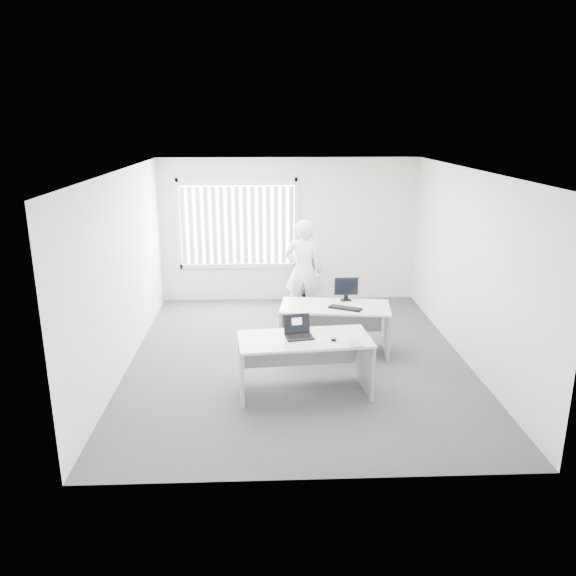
{
  "coord_description": "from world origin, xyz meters",
  "views": [
    {
      "loc": [
        -0.48,
        -7.83,
        3.44
      ],
      "look_at": [
        -0.14,
        0.15,
        1.07
      ],
      "focal_mm": 35.0,
      "sensor_mm": 36.0,
      "label": 1
    }
  ],
  "objects_px": {
    "desk_near": "(304,353)",
    "desk_far": "(335,319)",
    "monitor": "(346,289)",
    "laptop": "(300,328)",
    "office_chair": "(304,294)",
    "person": "(303,270)"
  },
  "relations": [
    {
      "from": "desk_far",
      "to": "monitor",
      "type": "xyz_separation_m",
      "value": [
        0.2,
        0.26,
        0.4
      ]
    },
    {
      "from": "laptop",
      "to": "office_chair",
      "type": "bearing_deg",
      "value": 74.59
    },
    {
      "from": "desk_near",
      "to": "office_chair",
      "type": "height_order",
      "value": "office_chair"
    },
    {
      "from": "office_chair",
      "to": "monitor",
      "type": "height_order",
      "value": "monitor"
    },
    {
      "from": "desk_far",
      "to": "person",
      "type": "relative_size",
      "value": 0.95
    },
    {
      "from": "desk_far",
      "to": "monitor",
      "type": "bearing_deg",
      "value": 59.72
    },
    {
      "from": "desk_far",
      "to": "laptop",
      "type": "relative_size",
      "value": 5.0
    },
    {
      "from": "desk_near",
      "to": "office_chair",
      "type": "xyz_separation_m",
      "value": [
        0.24,
        3.46,
        -0.26
      ]
    },
    {
      "from": "office_chair",
      "to": "person",
      "type": "relative_size",
      "value": 0.53
    },
    {
      "from": "desk_far",
      "to": "laptop",
      "type": "xyz_separation_m",
      "value": [
        -0.63,
        -1.35,
        0.37
      ]
    },
    {
      "from": "desk_near",
      "to": "laptop",
      "type": "relative_size",
      "value": 5.06
    },
    {
      "from": "desk_near",
      "to": "person",
      "type": "height_order",
      "value": "person"
    },
    {
      "from": "desk_near",
      "to": "desk_far",
      "type": "height_order",
      "value": "desk_near"
    },
    {
      "from": "desk_near",
      "to": "desk_far",
      "type": "distance_m",
      "value": 1.47
    },
    {
      "from": "office_chair",
      "to": "person",
      "type": "height_order",
      "value": "person"
    },
    {
      "from": "laptop",
      "to": "desk_far",
      "type": "bearing_deg",
      "value": 54.6
    },
    {
      "from": "office_chair",
      "to": "monitor",
      "type": "bearing_deg",
      "value": -67.24
    },
    {
      "from": "laptop",
      "to": "desk_near",
      "type": "bearing_deg",
      "value": -17.62
    },
    {
      "from": "person",
      "to": "laptop",
      "type": "distance_m",
      "value": 2.88
    },
    {
      "from": "desk_near",
      "to": "laptop",
      "type": "bearing_deg",
      "value": 167.43
    },
    {
      "from": "desk_far",
      "to": "office_chair",
      "type": "height_order",
      "value": "office_chair"
    },
    {
      "from": "office_chair",
      "to": "laptop",
      "type": "bearing_deg",
      "value": -88.18
    }
  ]
}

